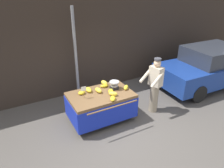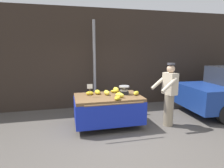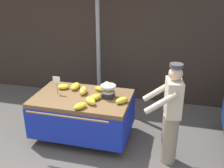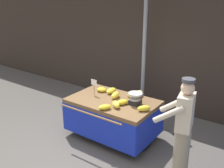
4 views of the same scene
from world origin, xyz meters
name	(u,v)px [view 4 (image 4 of 4)]	position (x,y,z in m)	size (l,w,h in m)	color
ground_plane	(88,156)	(0.00, 0.00, 0.00)	(60.00, 60.00, 0.00)	#514C47
back_wall	(160,41)	(0.00, 2.86, 1.74)	(16.00, 0.24, 3.47)	#332821
street_pole	(144,53)	(-0.16, 2.34, 1.51)	(0.09, 0.09, 3.01)	gray
banana_cart	(113,110)	(-0.02, 0.85, 0.63)	(1.78, 1.32, 0.85)	brown
weighing_scale	(135,99)	(0.45, 0.93, 0.96)	(0.28, 0.28, 0.24)	black
price_sign	(94,84)	(-0.51, 0.85, 1.09)	(0.14, 0.01, 0.34)	#997A51
banana_bunch_0	(105,107)	(0.11, 0.40, 0.90)	(0.14, 0.25, 0.10)	gold
banana_bunch_1	(102,90)	(-0.49, 1.08, 0.89)	(0.16, 0.21, 0.10)	gold
banana_bunch_2	(111,91)	(-0.26, 1.14, 0.90)	(0.15, 0.28, 0.11)	yellow
banana_bunch_3	(116,104)	(0.23, 0.60, 0.91)	(0.12, 0.24, 0.12)	yellow
banana_bunch_4	(132,96)	(0.24, 1.16, 0.89)	(0.11, 0.24, 0.09)	gold
banana_bunch_5	(122,102)	(0.25, 0.77, 0.90)	(0.14, 0.25, 0.10)	gold
banana_bunch_6	(144,108)	(0.74, 0.76, 0.90)	(0.11, 0.25, 0.11)	yellow
banana_bunch_7	(115,95)	(-0.04, 0.96, 0.91)	(0.13, 0.26, 0.13)	yellow
banana_bunch_8	(139,94)	(0.32, 1.31, 0.91)	(0.14, 0.25, 0.13)	yellow
vendor_person	(183,129)	(1.58, 0.50, 0.87)	(0.64, 0.59, 1.71)	gray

